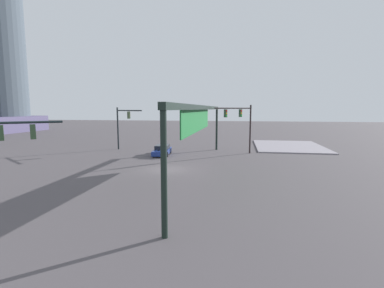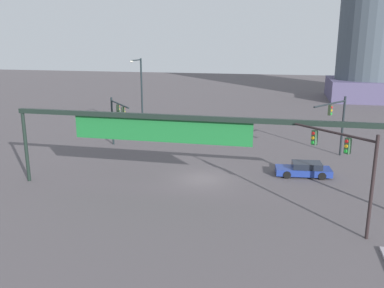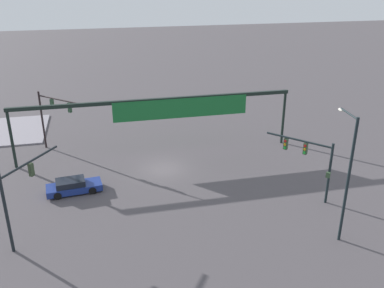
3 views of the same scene
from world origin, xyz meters
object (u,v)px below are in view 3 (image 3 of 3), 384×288
traffic_signal_opposite_side (311,157)px  traffic_signal_cross_street (18,190)px  sedan_car_approaching (73,186)px  streetlamp_curved_arm (347,171)px  traffic_signal_near_corner (52,111)px

traffic_signal_opposite_side → traffic_signal_cross_street: 22.10m
sedan_car_approaching → traffic_signal_cross_street: bearing=-121.4°
traffic_signal_cross_street → traffic_signal_opposite_side: bearing=-53.2°
traffic_signal_opposite_side → streetlamp_curved_arm: streetlamp_curved_arm is taller
sedan_car_approaching → traffic_signal_opposite_side: bearing=-21.4°
traffic_signal_near_corner → traffic_signal_cross_street: 16.03m
traffic_signal_near_corner → traffic_signal_opposite_side: size_ratio=1.19×
traffic_signal_cross_street → streetlamp_curved_arm: size_ratio=0.65×
traffic_signal_near_corner → traffic_signal_cross_street: traffic_signal_near_corner is taller
traffic_signal_near_corner → traffic_signal_opposite_side: traffic_signal_near_corner is taller
streetlamp_curved_arm → sedan_car_approaching: 21.96m
traffic_signal_near_corner → sedan_car_approaching: traffic_signal_near_corner is taller
traffic_signal_near_corner → streetlamp_curved_arm: streetlamp_curved_arm is taller
traffic_signal_cross_street → sedan_car_approaching: 7.86m
traffic_signal_near_corner → streetlamp_curved_arm: (-20.37, 20.60, 0.86)m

